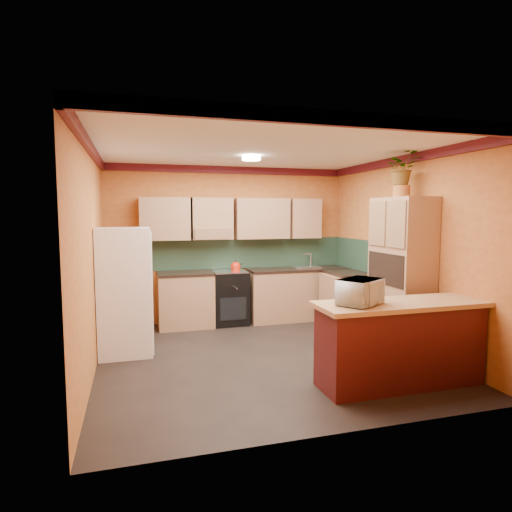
{
  "coord_description": "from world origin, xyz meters",
  "views": [
    {
      "loc": [
        -1.61,
        -5.27,
        1.88
      ],
      "look_at": [
        0.03,
        0.45,
        1.29
      ],
      "focal_mm": 30.0,
      "sensor_mm": 36.0,
      "label": 1
    }
  ],
  "objects_px": {
    "pantry": "(401,276)",
    "breakfast_bar": "(400,346)",
    "base_cabinets_back": "(264,296)",
    "fridge": "(125,291)",
    "stove": "(229,297)",
    "microwave": "(360,292)"
  },
  "relations": [
    {
      "from": "pantry",
      "to": "microwave",
      "type": "height_order",
      "value": "pantry"
    },
    {
      "from": "stove",
      "to": "microwave",
      "type": "bearing_deg",
      "value": -76.9
    },
    {
      "from": "base_cabinets_back",
      "to": "pantry",
      "type": "height_order",
      "value": "pantry"
    },
    {
      "from": "pantry",
      "to": "microwave",
      "type": "relative_size",
      "value": 4.3
    },
    {
      "from": "pantry",
      "to": "breakfast_bar",
      "type": "xyz_separation_m",
      "value": [
        -0.69,
        -1.01,
        -0.61
      ]
    },
    {
      "from": "fridge",
      "to": "breakfast_bar",
      "type": "relative_size",
      "value": 0.94
    },
    {
      "from": "fridge",
      "to": "base_cabinets_back",
      "type": "bearing_deg",
      "value": 26.89
    },
    {
      "from": "breakfast_bar",
      "to": "base_cabinets_back",
      "type": "bearing_deg",
      "value": 100.9
    },
    {
      "from": "stove",
      "to": "breakfast_bar",
      "type": "height_order",
      "value": "stove"
    },
    {
      "from": "fridge",
      "to": "breakfast_bar",
      "type": "bearing_deg",
      "value": -33.69
    },
    {
      "from": "stove",
      "to": "fridge",
      "type": "bearing_deg",
      "value": -145.2
    },
    {
      "from": "stove",
      "to": "fridge",
      "type": "height_order",
      "value": "fridge"
    },
    {
      "from": "stove",
      "to": "fridge",
      "type": "xyz_separation_m",
      "value": [
        -1.69,
        -1.17,
        0.39
      ]
    },
    {
      "from": "microwave",
      "to": "fridge",
      "type": "bearing_deg",
      "value": 107.59
    },
    {
      "from": "base_cabinets_back",
      "to": "breakfast_bar",
      "type": "xyz_separation_m",
      "value": [
        0.6,
        -3.11,
        0.0
      ]
    },
    {
      "from": "breakfast_bar",
      "to": "microwave",
      "type": "distance_m",
      "value": 0.8
    },
    {
      "from": "base_cabinets_back",
      "to": "breakfast_bar",
      "type": "relative_size",
      "value": 2.03
    },
    {
      "from": "fridge",
      "to": "microwave",
      "type": "bearing_deg",
      "value": -38.82
    },
    {
      "from": "stove",
      "to": "microwave",
      "type": "distance_m",
      "value": 3.25
    },
    {
      "from": "base_cabinets_back",
      "to": "stove",
      "type": "height_order",
      "value": "stove"
    },
    {
      "from": "base_cabinets_back",
      "to": "microwave",
      "type": "xyz_separation_m",
      "value": [
        0.1,
        -3.11,
        0.63
      ]
    },
    {
      "from": "stove",
      "to": "fridge",
      "type": "distance_m",
      "value": 2.09
    }
  ]
}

